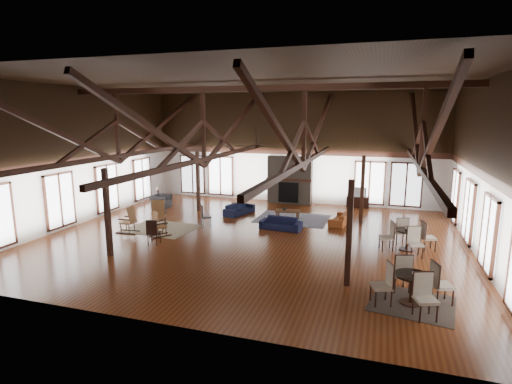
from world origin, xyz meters
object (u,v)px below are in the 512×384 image
(cafe_table_near, at_px, (412,283))
(tv_console, at_px, (358,202))
(sofa_navy_front, at_px, (281,223))
(sofa_navy_left, at_px, (239,209))
(coffee_table, at_px, (288,211))
(sofa_orange, at_px, (340,218))
(armchair, at_px, (161,201))
(cafe_table_far, at_px, (408,236))

(cafe_table_near, height_order, tv_console, cafe_table_near)
(sofa_navy_front, xyz_separation_m, sofa_navy_left, (-2.60, 2.01, 0.00))
(sofa_navy_front, bearing_deg, coffee_table, 98.75)
(sofa_orange, bearing_deg, sofa_navy_left, -84.91)
(coffee_table, relative_size, armchair, 1.20)
(coffee_table, distance_m, tv_console, 4.64)
(cafe_table_near, xyz_separation_m, tv_console, (-2.01, 10.91, -0.26))
(sofa_navy_front, height_order, cafe_table_near, cafe_table_near)
(sofa_navy_front, bearing_deg, cafe_table_near, -43.58)
(sofa_navy_left, height_order, armchair, armchair)
(sofa_navy_left, height_order, cafe_table_near, cafe_table_near)
(sofa_navy_left, bearing_deg, coffee_table, -80.12)
(coffee_table, bearing_deg, sofa_navy_left, 164.61)
(sofa_navy_left, distance_m, tv_console, 6.37)
(sofa_navy_left, relative_size, tv_console, 1.57)
(sofa_orange, bearing_deg, cafe_table_near, 27.94)
(sofa_navy_front, xyz_separation_m, sofa_orange, (2.31, 1.70, -0.01))
(coffee_table, relative_size, cafe_table_near, 0.57)
(sofa_navy_left, bearing_deg, sofa_navy_front, -111.23)
(sofa_orange, height_order, cafe_table_near, cafe_table_near)
(armchair, xyz_separation_m, cafe_table_near, (11.89, -7.74, 0.22))
(coffee_table, height_order, armchair, armchair)
(coffee_table, xyz_separation_m, armchair, (-6.94, 0.41, -0.05))
(coffee_table, distance_m, cafe_table_far, 5.86)
(sofa_navy_front, relative_size, sofa_navy_left, 0.98)
(armchair, bearing_deg, sofa_navy_left, -95.18)
(armchair, height_order, cafe_table_near, cafe_table_near)
(sofa_navy_front, xyz_separation_m, cafe_table_far, (4.98, -1.20, 0.26))
(armchair, bearing_deg, cafe_table_far, -109.11)
(sofa_navy_left, xyz_separation_m, tv_console, (5.46, 3.29, 0.02))
(sofa_orange, distance_m, cafe_table_near, 7.74)
(sofa_navy_left, xyz_separation_m, sofa_orange, (4.91, -0.31, -0.02))
(cafe_table_near, bearing_deg, coffee_table, 124.06)
(sofa_navy_left, distance_m, armchair, 4.43)
(armchair, relative_size, cafe_table_far, 0.50)
(armchair, bearing_deg, sofa_orange, -96.28)
(sofa_navy_front, bearing_deg, armchair, 168.70)
(sofa_navy_left, height_order, coffee_table, sofa_navy_left)
(sofa_navy_front, bearing_deg, tv_console, 67.21)
(cafe_table_near, relative_size, cafe_table_far, 1.05)
(sofa_navy_left, relative_size, armchair, 1.78)
(tv_console, bearing_deg, sofa_navy_left, -148.92)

